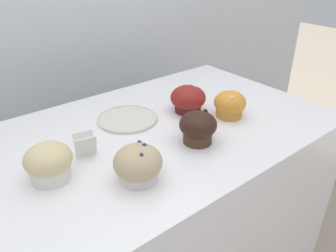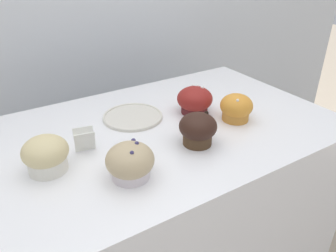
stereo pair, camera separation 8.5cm
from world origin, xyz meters
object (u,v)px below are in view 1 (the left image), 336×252
(muffin_back_left, at_px, (188,99))
(muffin_front_right, at_px, (138,164))
(muffin_front_center, at_px, (230,105))
(muffin_back_right, at_px, (49,162))
(serving_plate, at_px, (128,118))
(muffin_front_left, at_px, (198,127))

(muffin_back_left, height_order, muffin_front_right, same)
(muffin_back_left, bearing_deg, muffin_front_center, -54.71)
(muffin_front_center, height_order, muffin_back_right, muffin_back_right)
(muffin_back_right, distance_m, serving_plate, 0.32)
(muffin_back_left, relative_size, muffin_back_right, 1.05)
(serving_plate, bearing_deg, muffin_front_center, -34.05)
(muffin_back_left, bearing_deg, muffin_front_right, -148.99)
(muffin_front_center, relative_size, muffin_back_left, 0.88)
(muffin_front_left, bearing_deg, muffin_front_right, -170.85)
(muffin_back_right, xyz_separation_m, muffin_front_left, (0.36, -0.09, 0.00))
(muffin_front_right, xyz_separation_m, serving_plate, (0.13, 0.26, -0.03))
(muffin_front_center, bearing_deg, muffin_back_left, 125.29)
(muffin_front_center, distance_m, serving_plate, 0.31)
(muffin_back_left, xyz_separation_m, serving_plate, (-0.18, 0.07, -0.04))
(muffin_back_left, height_order, muffin_back_right, muffin_back_right)
(muffin_back_right, xyz_separation_m, muffin_front_right, (0.15, -0.12, -0.00))
(muffin_back_left, relative_size, serving_plate, 0.61)
(muffin_front_center, bearing_deg, muffin_front_left, -164.39)
(muffin_back_right, height_order, serving_plate, muffin_back_right)
(serving_plate, bearing_deg, muffin_front_left, -70.84)
(muffin_back_right, bearing_deg, muffin_front_center, -4.18)
(muffin_front_center, xyz_separation_m, muffin_back_right, (-0.54, 0.04, 0.00))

